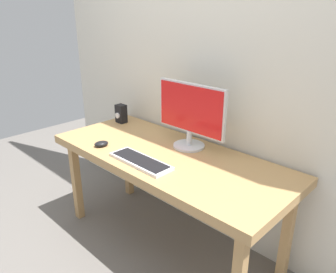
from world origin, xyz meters
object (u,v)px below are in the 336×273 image
object	(u,v)px
keyboard_primary	(140,161)
desk	(167,163)
audio_controller	(121,114)
monitor	(190,114)
mouse	(101,144)

from	to	relation	value
keyboard_primary	desk	bearing A→B (deg)	84.84
desk	audio_controller	bearing A→B (deg)	165.38
desk	monitor	xyz separation A→B (m)	(0.03, 0.19, 0.30)
monitor	audio_controller	world-z (taller)	monitor
mouse	audio_controller	xyz separation A→B (m)	(-0.31, 0.41, 0.06)
keyboard_primary	audio_controller	xyz separation A→B (m)	(-0.69, 0.40, 0.06)
monitor	mouse	bearing A→B (deg)	-135.91
mouse	keyboard_primary	bearing A→B (deg)	19.12
desk	mouse	size ratio (longest dim) A/B	17.27
desk	keyboard_primary	xyz separation A→B (m)	(-0.02, -0.21, 0.08)
desk	keyboard_primary	bearing A→B (deg)	-95.16
desk	monitor	bearing A→B (deg)	81.44
audio_controller	monitor	bearing A→B (deg)	0.44
mouse	audio_controller	bearing A→B (deg)	143.35
audio_controller	mouse	bearing A→B (deg)	-53.40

